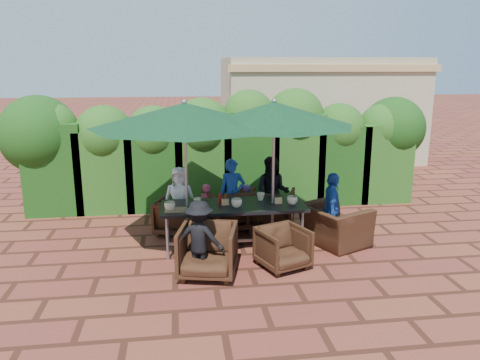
{
  "coord_description": "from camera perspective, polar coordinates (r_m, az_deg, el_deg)",
  "views": [
    {
      "loc": [
        -1.02,
        -7.52,
        2.96
      ],
      "look_at": [
        0.05,
        0.4,
        1.01
      ],
      "focal_mm": 35.0,
      "sensor_mm": 36.0,
      "label": 1
    }
  ],
  "objects": [
    {
      "name": "number_block_left",
      "position": [
        7.63,
        -1.81,
        -2.7
      ],
      "size": [
        0.12,
        0.06,
        0.1
      ],
      "primitive_type": "cube",
      "color": "tan",
      "rests_on": "dining_table"
    },
    {
      "name": "adult_far_right",
      "position": [
        8.74,
        3.97,
        -1.5
      ],
      "size": [
        0.74,
        0.61,
        1.34
      ],
      "primitive_type": "imported",
      "rotation": [
        0.0,
        0.0,
        -0.4
      ],
      "color": "black",
      "rests_on": "ground"
    },
    {
      "name": "umbrella_right",
      "position": [
        7.49,
        4.19,
        7.99
      ],
      "size": [
        2.6,
        2.6,
        2.46
      ],
      "color": "gray",
      "rests_on": "ground"
    },
    {
      "name": "ketchup_bottle",
      "position": [
        7.7,
        -2.47,
        -2.28
      ],
      "size": [
        0.04,
        0.04,
        0.17
      ],
      "primitive_type": "cylinder",
      "color": "#B20C0A",
      "rests_on": "dining_table"
    },
    {
      "name": "chair_near_right",
      "position": [
        7.08,
        5.28,
        -8.0
      ],
      "size": [
        0.85,
        0.82,
        0.68
      ],
      "primitive_type": "imported",
      "rotation": [
        0.0,
        0.0,
        0.37
      ],
      "color": "black",
      "rests_on": "ground"
    },
    {
      "name": "chair_far_left",
      "position": [
        8.53,
        -7.78,
        -4.19
      ],
      "size": [
        0.85,
        0.82,
        0.71
      ],
      "primitive_type": "imported",
      "rotation": [
        0.0,
        0.0,
        2.83
      ],
      "color": "black",
      "rests_on": "ground"
    },
    {
      "name": "umbrella_left",
      "position": [
        7.34,
        -6.78,
        7.83
      ],
      "size": [
        2.98,
        2.98,
        2.46
      ],
      "color": "gray",
      "rests_on": "ground"
    },
    {
      "name": "cup_e",
      "position": [
        7.7,
        6.38,
        -2.49
      ],
      "size": [
        0.17,
        0.17,
        0.14
      ],
      "primitive_type": "imported",
      "color": "beige",
      "rests_on": "dining_table"
    },
    {
      "name": "chair_far_right",
      "position": [
        8.67,
        3.82,
        -3.36
      ],
      "size": [
        1.0,
        0.97,
        0.83
      ],
      "primitive_type": "imported",
      "rotation": [
        0.0,
        0.0,
        2.81
      ],
      "color": "black",
      "rests_on": "ground"
    },
    {
      "name": "chair_far_mid",
      "position": [
        8.62,
        -1.2,
        -3.38
      ],
      "size": [
        0.98,
        0.95,
        0.84
      ],
      "primitive_type": "imported",
      "rotation": [
        0.0,
        0.0,
        3.39
      ],
      "color": "black",
      "rests_on": "ground"
    },
    {
      "name": "cup_b",
      "position": [
        7.66,
        -5.23,
        -2.63
      ],
      "size": [
        0.12,
        0.12,
        0.12
      ],
      "primitive_type": "imported",
      "color": "beige",
      "rests_on": "dining_table"
    },
    {
      "name": "child_right",
      "position": [
        8.75,
        0.85,
        -3.21
      ],
      "size": [
        0.35,
        0.32,
        0.82
      ],
      "primitive_type": "imported",
      "rotation": [
        0.0,
        0.0,
        -0.32
      ],
      "color": "#7E4BA3",
      "rests_on": "ground"
    },
    {
      "name": "adult_end_right",
      "position": [
        8.0,
        11.1,
        -3.51
      ],
      "size": [
        0.53,
        0.8,
        1.24
      ],
      "primitive_type": "imported",
      "rotation": [
        0.0,
        0.0,
        1.33
      ],
      "color": "#1D479E",
      "rests_on": "ground"
    },
    {
      "name": "cup_a",
      "position": [
        7.43,
        -8.55,
        -3.16
      ],
      "size": [
        0.17,
        0.17,
        0.14
      ],
      "primitive_type": "imported",
      "color": "beige",
      "rests_on": "dining_table"
    },
    {
      "name": "pedestrian_b",
      "position": [
        12.53,
        9.72,
        3.58
      ],
      "size": [
        0.83,
        0.6,
        1.58
      ],
      "primitive_type": "imported",
      "rotation": [
        0.0,
        0.0,
        2.95
      ],
      "color": "#CC486F",
      "rests_on": "ground"
    },
    {
      "name": "dining_table",
      "position": [
        7.69,
        -0.82,
        -3.55
      ],
      "size": [
        2.35,
        0.9,
        0.75
      ],
      "color": "black",
      "rests_on": "ground"
    },
    {
      "name": "pedestrian_a",
      "position": [
        12.16,
        3.54,
        3.83
      ],
      "size": [
        1.69,
        0.79,
        1.75
      ],
      "primitive_type": "imported",
      "rotation": [
        0.0,
        0.0,
        3.01
      ],
      "color": "green",
      "rests_on": "ground"
    },
    {
      "name": "adult_far_left",
      "position": [
        8.64,
        -7.38,
        -2.27
      ],
      "size": [
        0.63,
        0.42,
        1.18
      ],
      "primitive_type": "imported",
      "rotation": [
        0.0,
        0.0,
        -0.14
      ],
      "color": "white",
      "rests_on": "ground"
    },
    {
      "name": "hedge_wall",
      "position": [
        10.01,
        -2.56,
        4.34
      ],
      "size": [
        9.1,
        1.6,
        2.51
      ],
      "color": "#13390F",
      "rests_on": "ground"
    },
    {
      "name": "adult_near_left",
      "position": [
        6.73,
        -4.95,
        -7.15
      ],
      "size": [
        0.79,
        0.57,
        1.13
      ],
      "primitive_type": "imported",
      "rotation": [
        0.0,
        0.0,
        2.77
      ],
      "color": "black",
      "rests_on": "ground"
    },
    {
      "name": "cup_c",
      "position": [
        7.51,
        -0.41,
        -2.8
      ],
      "size": [
        0.18,
        0.18,
        0.14
      ],
      "primitive_type": "imported",
      "color": "beige",
      "rests_on": "dining_table"
    },
    {
      "name": "sauce_bottle",
      "position": [
        7.69,
        -1.71,
        -2.31
      ],
      "size": [
        0.04,
        0.04,
        0.17
      ],
      "primitive_type": "cylinder",
      "color": "#4C230C",
      "rests_on": "dining_table"
    },
    {
      "name": "child_left",
      "position": [
        8.64,
        -3.97,
        -3.31
      ],
      "size": [
        0.36,
        0.31,
        0.86
      ],
      "primitive_type": "imported",
      "rotation": [
        0.0,
        0.0,
        0.21
      ],
      "color": "#CC486F",
      "rests_on": "ground"
    },
    {
      "name": "ground",
      "position": [
        8.14,
        0.0,
        -7.57
      ],
      "size": [
        80.0,
        80.0,
        0.0
      ],
      "primitive_type": "plane",
      "color": "brown",
      "rests_on": "ground"
    },
    {
      "name": "chair_near_left",
      "position": [
        6.79,
        -3.97,
        -8.33
      ],
      "size": [
        0.94,
        0.91,
        0.82
      ],
      "primitive_type": "imported",
      "rotation": [
        0.0,
        0.0,
        -0.22
      ],
      "color": "black",
      "rests_on": "ground"
    },
    {
      "name": "cup_d",
      "position": [
        7.91,
        2.54,
        -2.01
      ],
      "size": [
        0.14,
        0.14,
        0.13
      ],
      "primitive_type": "imported",
      "color": "beige",
      "rests_on": "dining_table"
    },
    {
      "name": "building",
      "position": [
        15.26,
        9.65,
        8.46
      ],
      "size": [
        6.2,
        3.08,
        3.2
      ],
      "color": "tan",
      "rests_on": "ground"
    },
    {
      "name": "adult_far_mid",
      "position": [
        8.61,
        -0.95,
        -1.77
      ],
      "size": [
        0.47,
        0.39,
        1.31
      ],
      "primitive_type": "imported",
      "rotation": [
        0.0,
        0.0,
        0.0
      ],
      "color": "#1D479E",
      "rests_on": "ground"
    },
    {
      "name": "serving_tray",
      "position": [
        7.43,
        -7.79,
        -3.62
      ],
      "size": [
        0.35,
        0.25,
        0.02
      ],
      "primitive_type": "cube",
      "color": "#9A704A",
      "rests_on": "dining_table"
    },
    {
      "name": "chair_end_right",
      "position": [
        8.07,
        11.47,
        -4.65
      ],
      "size": [
        1.04,
        1.21,
        0.9
      ],
      "primitive_type": "imported",
      "rotation": [
        0.0,
        0.0,
        2.0
      ],
      "color": "black",
      "rests_on": "ground"
    },
    {
      "name": "number_block_right",
      "position": [
        7.73,
        4.68,
        -2.52
      ],
      "size": [
        0.12,
        0.06,
        0.1
      ],
      "primitive_type": "cube",
      "color": "tan",
      "rests_on": "dining_table"
    },
    {
      "name": "pedestrian_c",
      "position": [
        12.72,
        13.11,
        3.89
      ],
      "size": [
        1.18,
        1.09,
        1.73
      ],
      "primitive_type": "imported",
      "rotation": [
        0.0,
        0.0,
        2.46
      ],
      "color": "#989AA0",
      "rests_on": "ground"
    }
  ]
}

